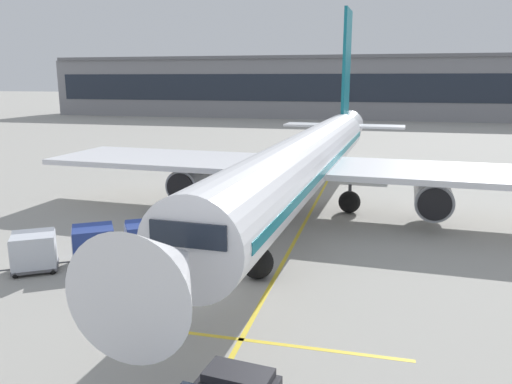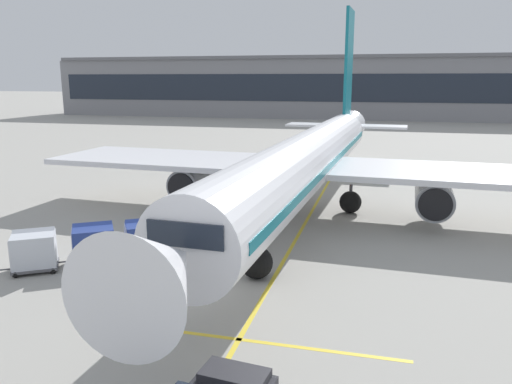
{
  "view_description": "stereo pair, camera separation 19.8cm",
  "coord_description": "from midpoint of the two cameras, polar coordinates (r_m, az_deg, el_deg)",
  "views": [
    {
      "loc": [
        7.63,
        -19.32,
        8.81
      ],
      "look_at": [
        1.47,
        5.64,
        3.01
      ],
      "focal_mm": 35.28,
      "sensor_mm": 36.0,
      "label": 1
    },
    {
      "loc": [
        7.82,
        -19.27,
        8.81
      ],
      "look_at": [
        1.47,
        5.64,
        3.01
      ],
      "focal_mm": 35.28,
      "sensor_mm": 36.0,
      "label": 2
    }
  ],
  "objects": [
    {
      "name": "apron_guidance_line_stop_bar",
      "position": [
        18.19,
        -2.29,
        -16.27
      ],
      "size": [
        12.0,
        0.2,
        0.01
      ],
      "color": "yellow",
      "rests_on": "ground"
    },
    {
      "name": "ground_crew_by_loader",
      "position": [
        26.82,
        -11.48,
        -4.49
      ],
      "size": [
        0.35,
        0.54,
        1.74
      ],
      "color": "black",
      "rests_on": "ground"
    },
    {
      "name": "baggage_cart_lead",
      "position": [
        25.87,
        -12.2,
        -5.17
      ],
      "size": [
        2.72,
        2.43,
        1.91
      ],
      "color": "#515156",
      "rests_on": "ground"
    },
    {
      "name": "ground_plane",
      "position": [
        22.58,
        -7.03,
        -10.36
      ],
      "size": [
        600.0,
        600.0,
        0.0
      ],
      "primitive_type": "plane",
      "color": "#9E9B93"
    },
    {
      "name": "baggage_cart_third",
      "position": [
        25.79,
        -23.66,
        -6.03
      ],
      "size": [
        2.72,
        2.43,
        1.91
      ],
      "color": "#515156",
      "rests_on": "ground"
    },
    {
      "name": "terminal_building",
      "position": [
        121.02,
        11.71,
        11.53
      ],
      "size": [
        144.51,
        18.99,
        13.87
      ],
      "color": "gray",
      "rests_on": "ground"
    },
    {
      "name": "baggage_cart_second",
      "position": [
        25.84,
        -17.74,
        -5.51
      ],
      "size": [
        2.72,
        2.43,
        1.91
      ],
      "color": "#515156",
      "rests_on": "ground"
    },
    {
      "name": "apron_guidance_line_lead_in",
      "position": [
        33.12,
        6.18,
        -2.79
      ],
      "size": [
        0.2,
        110.0,
        0.01
      ],
      "color": "yellow",
      "rests_on": "ground"
    },
    {
      "name": "ground_crew_wingwalker",
      "position": [
        25.87,
        -12.09,
        -5.16
      ],
      "size": [
        0.54,
        0.36,
        1.74
      ],
      "color": "#333847",
      "rests_on": "ground"
    },
    {
      "name": "safety_cone_engine_keepout",
      "position": [
        33.97,
        -4.82,
        -1.69
      ],
      "size": [
        0.71,
        0.71,
        0.8
      ],
      "color": "black",
      "rests_on": "ground"
    },
    {
      "name": "parked_airplane",
      "position": [
        33.23,
        6.26,
        3.69
      ],
      "size": [
        36.31,
        45.74,
        15.35
      ],
      "color": "white",
      "rests_on": "ground"
    },
    {
      "name": "belt_loader",
      "position": [
        27.31,
        -5.32,
        -4.32
      ],
      "size": [
        5.21,
        3.95,
        2.82
      ],
      "color": "silver",
      "rests_on": "ground"
    },
    {
      "name": "ground_crew_marshaller",
      "position": [
        27.07,
        -6.18,
        -4.15
      ],
      "size": [
        0.52,
        0.39,
        1.74
      ],
      "color": "#333847",
      "rests_on": "ground"
    },
    {
      "name": "ground_crew_by_carts",
      "position": [
        27.69,
        -8.98,
        -3.85
      ],
      "size": [
        0.56,
        0.33,
        1.74
      ],
      "color": "#333847",
      "rests_on": "ground"
    }
  ]
}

